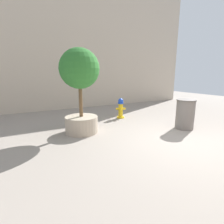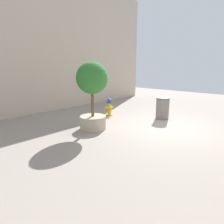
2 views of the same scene
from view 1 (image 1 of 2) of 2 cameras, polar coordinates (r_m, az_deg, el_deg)
name	(u,v)px [view 1 (image 1 of 2)]	position (r m, az deg, el deg)	size (l,w,h in m)	color
ground_plane	(175,141)	(5.01, 20.34, -9.04)	(23.40, 23.40, 0.00)	gray
building_facade_right	(37,37)	(9.49, -23.99, 22.09)	(0.70, 18.00, 7.07)	beige
fire_hydrant	(121,108)	(7.04, 2.94, 1.27)	(0.38, 0.41, 0.83)	gold
planter_tree	(80,83)	(5.15, -10.74, 9.66)	(1.18, 1.18, 2.53)	tan
trash_bin	(185,114)	(6.11, 23.43, -0.67)	(0.61, 0.61, 0.98)	slate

